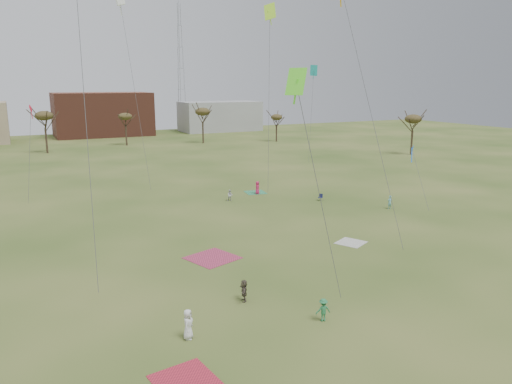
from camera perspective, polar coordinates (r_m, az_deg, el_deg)
name	(u,v)px	position (r m, az deg, el deg)	size (l,w,h in m)	color
ground	(336,308)	(33.93, 9.28, -13.13)	(260.00, 260.00, 0.00)	#2D4917
flyer_near_left	(188,324)	(29.75, -7.91, -15.00)	(0.89, 0.58, 1.82)	silver
flyer_near_center	(323,310)	(31.79, 7.82, -13.44)	(0.96, 0.55, 1.49)	#277745
spectator_fore_c	(244,291)	(34.10, -1.41, -11.39)	(1.43, 0.46, 1.54)	#4E4538
flyer_mid_c	(390,202)	(60.23, 15.29, -1.15)	(0.58, 0.38, 1.60)	#6DB4B6
spectator_mid_e	(230,195)	(62.01, -3.03, -0.40)	(0.70, 0.55, 1.45)	#BBBBBB
flyer_far_b	(257,188)	(65.80, 0.16, 0.51)	(0.85, 0.56, 1.75)	#C62257
blanket_red	(185,381)	(26.61, -8.28, -20.90)	(2.94, 2.94, 0.03)	#B32337
blanket_cream	(351,243)	(46.93, 10.99, -5.81)	(2.40, 2.40, 0.03)	beige
blanket_plum	(212,258)	(42.38, -5.11, -7.66)	(3.78, 3.78, 0.03)	#A43251
blanket_olive	(255,192)	(66.85, -0.08, -0.06)	(2.67, 2.67, 0.03)	#328B59
camp_chair_right	(320,199)	(62.70, 7.49, -0.78)	(0.74, 0.73, 0.87)	#161A3D
kites_aloft	(157,9)	(56.47, -11.48, 20.13)	(68.91, 50.39, 25.76)	white
tree_line	(96,121)	(105.16, -18.09, 7.85)	(117.44, 49.32, 8.91)	#3A2B1E
building_brick	(102,114)	(146.74, -17.44, 8.64)	(26.00, 16.00, 12.00)	brown
building_grey	(220,116)	(154.38, -4.22, 8.78)	(24.00, 12.00, 9.00)	gray
radio_tower	(180,68)	(157.27, -8.78, 14.10)	(1.51, 1.72, 41.00)	#9EA3A8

